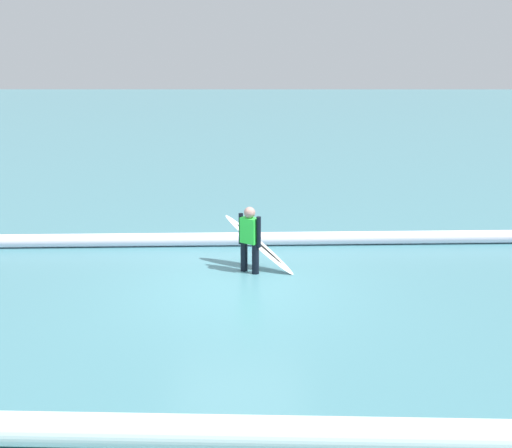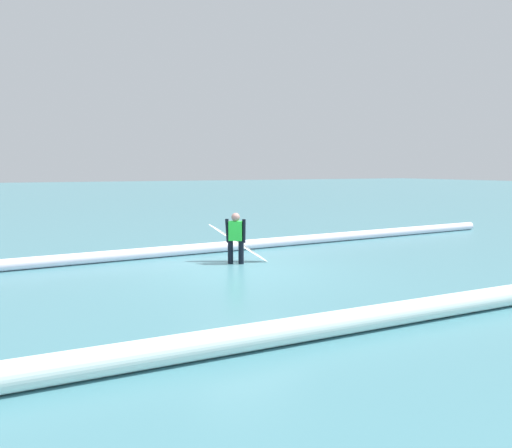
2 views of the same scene
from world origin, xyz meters
name	(u,v)px [view 2 (image 2 of 2)]	position (x,y,z in m)	size (l,w,h in m)	color
ground_plane	(242,271)	(0.00, 0.00, 0.00)	(172.66, 172.66, 0.00)	teal
surfer	(236,235)	(-0.22, -0.84, 0.74)	(0.44, 0.39, 1.32)	black
surfboard	(238,243)	(-0.39, -1.09, 0.50)	(1.52, 1.07, 1.03)	white
wave_crest_foreground	(183,250)	(0.63, -2.62, 0.15)	(0.30, 0.30, 24.51)	white
wave_crest_midground	(392,314)	(-0.39, 4.77, 0.18)	(0.37, 0.37, 17.40)	white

